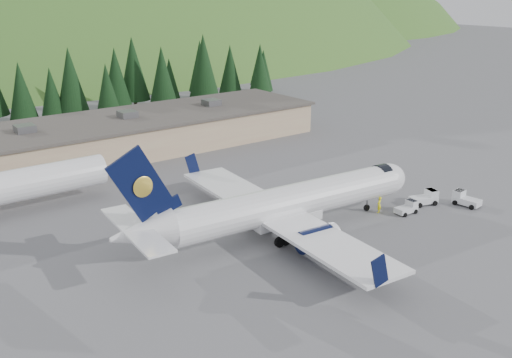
% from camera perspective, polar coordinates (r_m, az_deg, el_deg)
% --- Properties ---
extents(ground, '(600.00, 600.00, 0.00)m').
position_cam_1_polar(ground, '(59.06, 3.53, -5.18)').
color(ground, '#57575C').
extents(airliner, '(34.57, 32.47, 11.47)m').
position_cam_1_polar(airliner, '(57.34, 2.77, -2.61)').
color(airliner, white).
rests_on(airliner, ground).
extents(baggage_tug_a, '(2.63, 1.67, 1.37)m').
position_cam_1_polar(baggage_tug_a, '(65.39, 14.92, -2.79)').
color(baggage_tug_a, silver).
rests_on(baggage_tug_a, ground).
extents(baggage_tug_b, '(3.41, 2.57, 1.65)m').
position_cam_1_polar(baggage_tug_b, '(68.56, 16.61, -1.82)').
color(baggage_tug_b, silver).
rests_on(baggage_tug_b, ground).
extents(baggage_tug_c, '(2.12, 3.16, 1.60)m').
position_cam_1_polar(baggage_tug_c, '(69.67, 20.14, -1.89)').
color(baggage_tug_c, silver).
rests_on(baggage_tug_c, ground).
extents(terminal_building, '(71.00, 17.00, 6.10)m').
position_cam_1_polar(terminal_building, '(87.05, -15.58, 3.91)').
color(terminal_building, tan).
rests_on(terminal_building, ground).
extents(ramp_worker, '(0.79, 0.67, 1.84)m').
position_cam_1_polar(ramp_worker, '(64.64, 12.21, -2.53)').
color(ramp_worker, '#FEF412').
rests_on(ramp_worker, ground).
extents(tree_line, '(110.62, 18.80, 13.95)m').
position_cam_1_polar(tree_line, '(108.09, -19.52, 8.81)').
color(tree_line, black).
rests_on(tree_line, ground).
extents(hills, '(614.00, 330.00, 300.00)m').
position_cam_1_polar(hills, '(284.31, -16.21, -4.05)').
color(hills, '#28641D').
rests_on(hills, ground).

